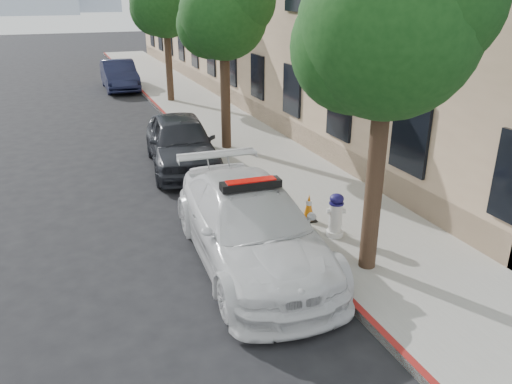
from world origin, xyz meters
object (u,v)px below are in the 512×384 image
Objects in this scene: police_car at (251,225)px; fire_hydrant at (336,215)px; traffic_cone at (309,208)px; parked_car_far at (119,75)px; parked_car_mid at (181,142)px.

police_car is 1.88m from fire_hydrant.
parked_car_far is at bearing 94.98° from traffic_cone.
fire_hydrant is 1.49× the size of traffic_cone.
parked_car_far is 18.39m from traffic_cone.
police_car is at bearing -85.23° from parked_car_mid.
police_car is 1.17× the size of parked_car_far.
parked_car_mid is at bearing -89.48° from parked_car_far.
traffic_cone is (1.60, -18.31, -0.29)m from parked_car_far.
parked_car_far is 19.23m from fire_hydrant.
police_car is at bearing -157.63° from fire_hydrant.
parked_car_far is at bearing 92.71° from police_car.
traffic_cone is (-0.17, 0.84, -0.14)m from fire_hydrant.
traffic_cone is (1.70, 0.95, -0.30)m from police_car.
parked_car_mid is 13.42m from parked_car_far.
parked_car_far reaches higher than fire_hydrant.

